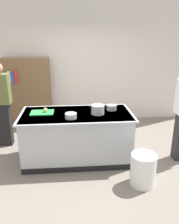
# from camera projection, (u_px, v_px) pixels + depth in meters

# --- Properties ---
(ground_plane) EXTENTS (10.00, 10.00, 0.00)m
(ground_plane) POSITION_uv_depth(u_px,v_px,m) (77.00, 158.00, 4.30)
(ground_plane) COLOR slate
(back_wall) EXTENTS (6.40, 0.12, 3.00)m
(back_wall) POSITION_uv_depth(u_px,v_px,m) (73.00, 64.00, 5.78)
(back_wall) COLOR silver
(back_wall) RESTS_ON ground_plane
(counter_island) EXTENTS (1.98, 0.98, 0.90)m
(counter_island) POSITION_uv_depth(u_px,v_px,m) (77.00, 136.00, 4.15)
(counter_island) COLOR #B7BABF
(counter_island) RESTS_ON ground_plane
(cutting_board) EXTENTS (0.40, 0.28, 0.02)m
(cutting_board) POSITION_uv_depth(u_px,v_px,m) (42.00, 113.00, 4.02)
(cutting_board) COLOR green
(cutting_board) RESTS_ON counter_island
(onion) EXTENTS (0.08, 0.08, 0.08)m
(onion) POSITION_uv_depth(u_px,v_px,m) (45.00, 110.00, 4.00)
(onion) COLOR tan
(onion) RESTS_ON cutting_board
(stock_pot) EXTENTS (0.29, 0.23, 0.16)m
(stock_pot) POSITION_uv_depth(u_px,v_px,m) (98.00, 109.00, 3.95)
(stock_pot) COLOR #B7BABF
(stock_pot) RESTS_ON counter_island
(sauce_pan) EXTENTS (0.25, 0.18, 0.10)m
(sauce_pan) POSITION_uv_depth(u_px,v_px,m) (112.00, 107.00, 4.17)
(sauce_pan) COLOR #99999E
(sauce_pan) RESTS_ON counter_island
(mixing_bowl) EXTENTS (0.19, 0.19, 0.09)m
(mixing_bowl) POSITION_uv_depth(u_px,v_px,m) (71.00, 116.00, 3.76)
(mixing_bowl) COLOR #B7BABF
(mixing_bowl) RESTS_ON counter_island
(trash_bin) EXTENTS (0.39, 0.39, 0.51)m
(trash_bin) POSITION_uv_depth(u_px,v_px,m) (143.00, 170.00, 3.48)
(trash_bin) COLOR white
(trash_bin) RESTS_ON ground_plane
(person_guest) EXTENTS (0.38, 0.24, 1.72)m
(person_guest) POSITION_uv_depth(u_px,v_px,m) (1.00, 103.00, 4.56)
(person_guest) COLOR black
(person_guest) RESTS_ON ground_plane
(bookshelf) EXTENTS (1.10, 0.31, 1.70)m
(bookshelf) POSITION_uv_depth(u_px,v_px,m) (28.00, 92.00, 5.62)
(bookshelf) COLOR brown
(bookshelf) RESTS_ON ground_plane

